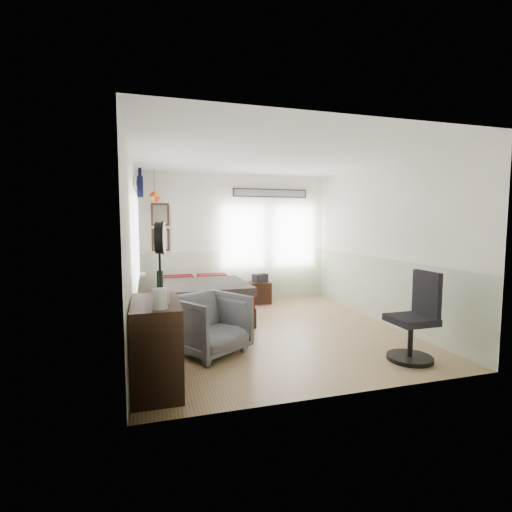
% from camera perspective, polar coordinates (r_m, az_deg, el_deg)
% --- Properties ---
extents(ground_plane, '(4.00, 4.50, 0.01)m').
position_cam_1_polar(ground_plane, '(5.93, 2.05, -11.50)').
color(ground_plane, olive).
extents(room_shell, '(4.02, 4.52, 2.71)m').
position_cam_1_polar(room_shell, '(5.84, 0.80, 4.34)').
color(room_shell, beige).
rests_on(room_shell, ground_plane).
extents(wall_decor, '(3.55, 1.32, 1.44)m').
position_cam_1_polar(wall_decor, '(7.39, -11.03, 8.22)').
color(wall_decor, '#372117').
rests_on(wall_decor, room_shell).
extents(bed, '(1.51, 2.06, 0.65)m').
position_cam_1_polar(bed, '(6.77, -8.29, -6.63)').
color(bed, '#371E13').
rests_on(bed, ground_plane).
extents(dresser, '(0.48, 1.00, 0.90)m').
position_cam_1_polar(dresser, '(4.05, -15.13, -12.98)').
color(dresser, '#371E13').
rests_on(dresser, ground_plane).
extents(armchair, '(1.15, 1.16, 0.77)m').
position_cam_1_polar(armchair, '(4.92, -7.14, -10.35)').
color(armchair, '#4D4D57').
rests_on(armchair, ground_plane).
extents(nightstand, '(0.50, 0.43, 0.45)m').
position_cam_1_polar(nightstand, '(7.84, 0.63, -5.62)').
color(nightstand, '#371E13').
rests_on(nightstand, ground_plane).
extents(task_chair, '(0.55, 0.55, 1.10)m').
position_cam_1_polar(task_chair, '(5.04, 23.29, -9.62)').
color(task_chair, black).
rests_on(task_chair, ground_plane).
extents(kettle, '(0.16, 0.14, 0.19)m').
position_cam_1_polar(kettle, '(3.58, -14.59, -6.38)').
color(kettle, silver).
rests_on(kettle, dresser).
extents(bottle, '(0.07, 0.07, 0.28)m').
position_cam_1_polar(bottle, '(4.17, -14.57, -4.11)').
color(bottle, black).
rests_on(bottle, dresser).
extents(stand_fan, '(0.13, 0.33, 0.82)m').
position_cam_1_polar(stand_fan, '(3.77, -14.50, 2.50)').
color(stand_fan, black).
rests_on(stand_fan, dresser).
extents(black_bag, '(0.34, 0.27, 0.17)m').
position_cam_1_polar(black_bag, '(7.79, 0.64, -3.38)').
color(black_bag, black).
rests_on(black_bag, nightstand).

